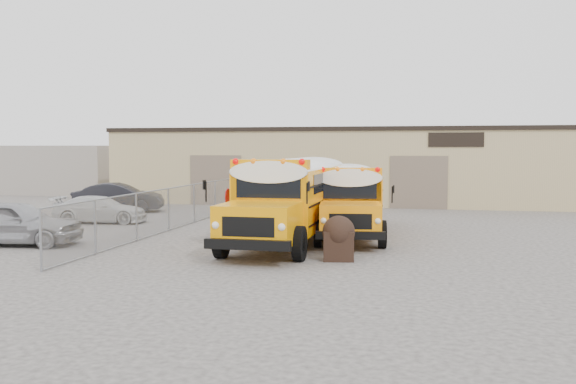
% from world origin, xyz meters
% --- Properties ---
extents(ground, '(120.00, 120.00, 0.00)m').
position_xyz_m(ground, '(0.00, 0.00, 0.00)').
color(ground, '#403C3A').
rests_on(ground, ground).
extents(warehouse, '(30.20, 10.20, 4.67)m').
position_xyz_m(warehouse, '(-0.00, 19.99, 2.37)').
color(warehouse, tan).
rests_on(warehouse, ground).
extents(chainlink_fence, '(0.07, 18.07, 1.81)m').
position_xyz_m(chainlink_fence, '(-6.00, 3.00, 0.90)').
color(chainlink_fence, gray).
rests_on(chainlink_fence, ground).
extents(distant_building_left, '(8.00, 6.00, 3.60)m').
position_xyz_m(distant_building_left, '(-22.00, 22.00, 1.80)').
color(distant_building_left, gray).
rests_on(distant_building_left, ground).
extents(school_bus_left, '(3.26, 10.71, 3.12)m').
position_xyz_m(school_bus_left, '(-0.44, 8.12, 1.81)').
color(school_bus_left, '#F79905').
rests_on(school_bus_left, ground).
extents(school_bus_right, '(3.53, 9.71, 2.78)m').
position_xyz_m(school_bus_right, '(0.62, 9.79, 1.61)').
color(school_bus_right, orange).
rests_on(school_bus_right, ground).
extents(tarp_bundle, '(1.04, 1.01, 1.38)m').
position_xyz_m(tarp_bundle, '(1.84, -2.32, 0.71)').
color(tarp_bundle, black).
rests_on(tarp_bundle, ground).
extents(car_silver, '(4.96, 2.53, 1.62)m').
position_xyz_m(car_silver, '(-9.88, -1.74, 0.81)').
color(car_silver, '#A2A3A7').
rests_on(car_silver, ground).
extents(car_white, '(4.49, 2.44, 1.24)m').
position_xyz_m(car_white, '(-10.25, 5.10, 0.62)').
color(car_white, silver).
rests_on(car_white, ground).
extents(car_dark, '(4.98, 2.79, 1.55)m').
position_xyz_m(car_dark, '(-11.80, 9.92, 0.78)').
color(car_dark, black).
rests_on(car_dark, ground).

